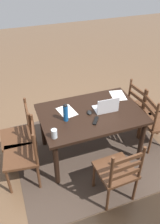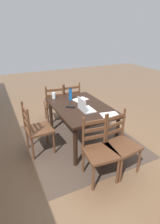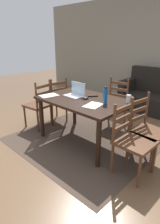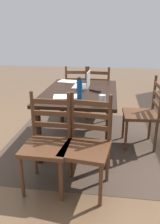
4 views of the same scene
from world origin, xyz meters
name	(u,v)px [view 1 (image 1 of 4)]	position (x,y,z in m)	size (l,w,h in m)	color
ground_plane	(90,151)	(0.00, 0.00, 0.00)	(14.00, 14.00, 0.00)	brown
area_rug	(90,150)	(0.00, 0.00, 0.00)	(2.25, 2.04, 0.01)	#47382D
dining_table	(91,118)	(0.00, 0.00, 0.66)	(1.43, 0.96, 0.75)	black
chair_right_far	(24,155)	(1.01, 0.20, 0.46)	(0.50, 0.50, 0.95)	#56331E
chair_right_near	(20,136)	(1.00, -0.19, 0.46)	(0.45, 0.45, 0.95)	#56331E
chair_left_near	(143,108)	(-1.01, -0.19, 0.46)	(0.49, 0.49, 0.95)	#56331E
chair_left_far	(156,121)	(-1.00, 0.19, 0.46)	(0.48, 0.48, 0.95)	#56331E
chair_far_head	(117,172)	(0.00, 0.85, 0.46)	(0.46, 0.46, 0.95)	#56331E
laptop	(106,107)	(-0.22, 0.03, 0.81)	(0.33, 0.23, 0.23)	silver
water_bottle	(66,112)	(0.38, 0.04, 0.89)	(0.07, 0.07, 0.26)	#145199
drinking_glass	(54,134)	(0.61, 0.32, 0.81)	(0.07, 0.07, 0.12)	silver
computer_mouse	(89,112)	(0.03, 0.01, 0.77)	(0.06, 0.10, 0.03)	black
tv_remote	(96,121)	(0.01, 0.20, 0.76)	(0.04, 0.17, 0.02)	black
paper_stack_left	(67,111)	(0.31, -0.14, 0.75)	(0.21, 0.30, 0.00)	white
paper_stack_right	(118,95)	(-0.56, -0.27, 0.75)	(0.21, 0.30, 0.00)	white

